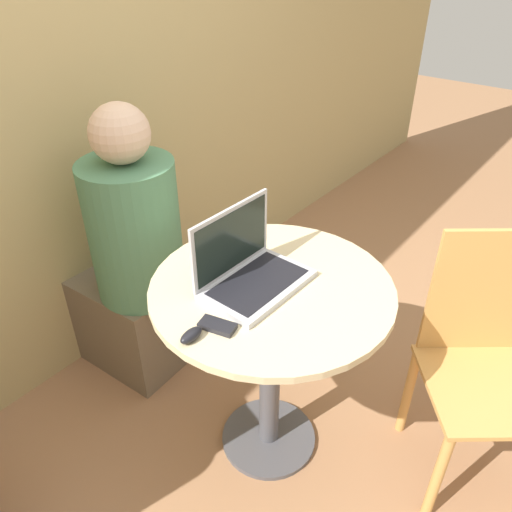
{
  "coord_description": "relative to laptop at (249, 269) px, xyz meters",
  "views": [
    {
      "loc": [
        -1.03,
        -0.75,
        1.72
      ],
      "look_at": [
        -0.02,
        0.05,
        0.87
      ],
      "focal_mm": 35.0,
      "sensor_mm": 36.0,
      "label": 1
    }
  ],
  "objects": [
    {
      "name": "chair_empty",
      "position": [
        0.44,
        -0.66,
        -0.35
      ],
      "size": [
        0.56,
        0.56,
        0.94
      ],
      "color": "tan",
      "rests_on": "ground_plane"
    },
    {
      "name": "person_seated",
      "position": [
        0.03,
        0.66,
        -0.31
      ],
      "size": [
        0.37,
        0.57,
        1.23
      ],
      "color": "brown",
      "rests_on": "ground_plane"
    },
    {
      "name": "round_table",
      "position": [
        0.04,
        -0.07,
        -0.23
      ],
      "size": [
        0.78,
        0.78,
        0.77
      ],
      "color": "#4C4C51",
      "rests_on": "ground_plane"
    },
    {
      "name": "back_wall",
      "position": [
        0.04,
        0.94,
        0.48
      ],
      "size": [
        7.0,
        0.05,
        2.6
      ],
      "color": "tan",
      "rests_on": "ground_plane"
    },
    {
      "name": "laptop",
      "position": [
        0.0,
        0.0,
        0.0
      ],
      "size": [
        0.35,
        0.23,
        0.25
      ],
      "color": "#B7B7BC",
      "rests_on": "round_table"
    },
    {
      "name": "computer_mouse",
      "position": [
        -0.3,
        -0.04,
        -0.04
      ],
      "size": [
        0.08,
        0.04,
        0.03
      ],
      "color": "black",
      "rests_on": "round_table"
    },
    {
      "name": "ground_plane",
      "position": [
        0.04,
        -0.07,
        -0.82
      ],
      "size": [
        12.0,
        12.0,
        0.0
      ],
      "primitive_type": "plane",
      "color": "#9E704C"
    },
    {
      "name": "cell_phone",
      "position": [
        -0.22,
        -0.06,
        -0.05
      ],
      "size": [
        0.07,
        0.11,
        0.02
      ],
      "color": "black",
      "rests_on": "round_table"
    }
  ]
}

